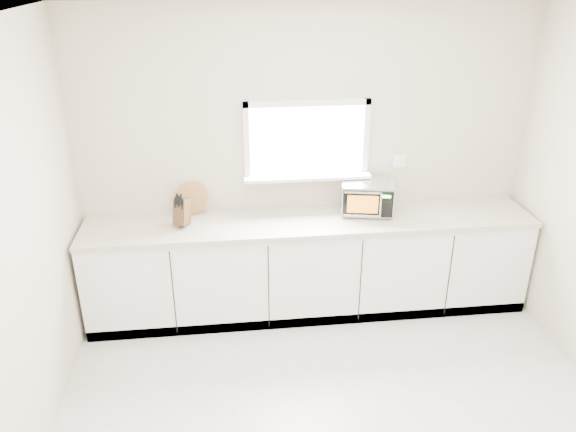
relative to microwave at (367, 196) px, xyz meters
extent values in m
cube|color=beige|center=(-0.52, 0.21, 0.28)|extent=(4.00, 0.02, 2.70)
cube|color=white|center=(-0.52, 0.20, 0.48)|extent=(1.00, 0.02, 0.60)
cube|color=white|center=(-0.52, 0.13, 0.16)|extent=(1.12, 0.16, 0.03)
cube|color=white|center=(-0.52, 0.18, 0.80)|extent=(1.10, 0.04, 0.05)
cube|color=white|center=(-0.52, 0.18, 0.15)|extent=(1.10, 0.04, 0.05)
cube|color=white|center=(-1.04, 0.18, 0.48)|extent=(0.05, 0.04, 0.70)
cube|color=white|center=(0.01, 0.18, 0.48)|extent=(0.05, 0.04, 0.70)
cube|color=white|center=(0.33, 0.20, 0.25)|extent=(0.12, 0.01, 0.12)
cube|color=white|center=(-0.52, -0.09, -0.63)|extent=(3.92, 0.60, 0.88)
cube|color=#BCB09B|center=(-0.52, -0.10, -0.17)|extent=(3.92, 0.64, 0.04)
cylinder|color=black|center=(-0.21, -0.09, -0.14)|extent=(0.02, 0.02, 0.01)
cylinder|color=black|center=(-0.16, 0.18, -0.14)|extent=(0.02, 0.02, 0.01)
cylinder|color=black|center=(0.16, -0.16, -0.14)|extent=(0.02, 0.02, 0.01)
cylinder|color=black|center=(0.21, 0.10, -0.14)|extent=(0.02, 0.02, 0.01)
cube|color=#AEB1B6|center=(0.00, 0.01, 0.00)|extent=(0.51, 0.42, 0.27)
cube|color=black|center=(-0.03, -0.17, 0.00)|extent=(0.42, 0.10, 0.24)
cube|color=orange|center=(-0.08, -0.16, 0.00)|extent=(0.26, 0.06, 0.16)
cylinder|color=silver|center=(0.07, -0.21, 0.00)|extent=(0.02, 0.02, 0.21)
cube|color=black|center=(0.11, -0.20, 0.00)|extent=(0.11, 0.03, 0.23)
cube|color=#19FF33|center=(0.11, -0.21, 0.08)|extent=(0.07, 0.02, 0.03)
cube|color=silver|center=(0.00, 0.01, 0.13)|extent=(0.51, 0.42, 0.01)
cube|color=#4B351A|center=(-1.61, -0.09, -0.02)|extent=(0.16, 0.23, 0.26)
cube|color=black|center=(-1.66, -0.13, 0.08)|extent=(0.03, 0.05, 0.09)
cube|color=black|center=(-1.63, -0.14, 0.09)|extent=(0.03, 0.05, 0.09)
cube|color=black|center=(-1.60, -0.15, 0.07)|extent=(0.03, 0.05, 0.09)
cube|color=black|center=(-1.64, -0.13, 0.11)|extent=(0.03, 0.05, 0.09)
cube|color=black|center=(-1.61, -0.14, 0.11)|extent=(0.03, 0.05, 0.09)
cylinder|color=#A96A41|center=(-1.54, 0.15, -0.01)|extent=(0.29, 0.07, 0.29)
cylinder|color=#AEB1B6|center=(0.12, 0.06, -0.06)|extent=(0.15, 0.15, 0.18)
cylinder|color=black|center=(0.12, 0.06, 0.05)|extent=(0.15, 0.15, 0.04)
camera|label=1|loc=(-1.23, -4.47, 1.90)|focal=35.00mm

